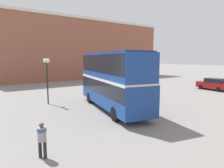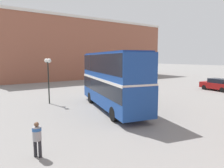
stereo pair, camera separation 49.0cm
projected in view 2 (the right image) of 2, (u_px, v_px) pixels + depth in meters
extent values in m
plane|color=gray|center=(103.00, 106.00, 18.45)|extent=(240.00, 240.00, 0.00)
cube|color=#935642|center=(83.00, 51.00, 45.66)|extent=(10.02, 37.93, 12.21)
cube|color=silver|center=(83.00, 22.00, 44.85)|extent=(10.32, 38.23, 0.50)
cube|color=#194293|center=(112.00, 92.00, 17.08)|extent=(10.44, 4.76, 2.17)
cube|color=#194293|center=(112.00, 66.00, 16.81)|extent=(10.27, 4.65, 2.14)
cube|color=black|center=(112.00, 86.00, 17.02)|extent=(10.35, 4.77, 1.07)
cube|color=black|center=(112.00, 63.00, 16.78)|extent=(10.13, 4.65, 1.46)
cube|color=silver|center=(112.00, 79.00, 16.94)|extent=(10.35, 4.76, 0.20)
cube|color=navy|center=(112.00, 53.00, 16.67)|extent=(9.79, 4.38, 0.10)
cylinder|color=black|center=(142.00, 111.00, 14.60)|extent=(1.08, 0.53, 1.04)
cylinder|color=black|center=(114.00, 114.00, 13.81)|extent=(1.08, 0.53, 1.04)
cylinder|color=black|center=(112.00, 96.00, 20.42)|extent=(1.08, 0.53, 1.04)
cylinder|color=black|center=(91.00, 98.00, 19.64)|extent=(1.08, 0.53, 1.04)
cylinder|color=#232328|center=(35.00, 148.00, 8.84)|extent=(0.15, 0.15, 0.77)
cylinder|color=#232328|center=(40.00, 149.00, 8.77)|extent=(0.15, 0.15, 0.77)
cylinder|color=gray|center=(37.00, 134.00, 8.72)|extent=(0.52, 0.52, 0.61)
cylinder|color=#28569E|center=(37.00, 129.00, 8.69)|extent=(0.56, 0.56, 0.13)
sphere|color=brown|center=(36.00, 124.00, 8.66)|extent=(0.21, 0.21, 0.21)
cube|color=maroon|center=(217.00, 86.00, 27.16)|extent=(4.37, 2.19, 0.79)
cube|color=black|center=(218.00, 81.00, 26.93)|extent=(2.34, 1.83, 0.57)
cylinder|color=black|center=(204.00, 87.00, 27.95)|extent=(0.67, 0.28, 0.65)
cylinder|color=black|center=(212.00, 87.00, 28.74)|extent=(0.67, 0.28, 0.65)
cylinder|color=black|center=(222.00, 90.00, 25.68)|extent=(0.67, 0.28, 0.65)
cube|color=silver|center=(125.00, 85.00, 28.08)|extent=(4.25, 2.45, 0.77)
cube|color=black|center=(126.00, 80.00, 27.88)|extent=(2.33, 1.94, 0.57)
cylinder|color=black|center=(115.00, 87.00, 28.45)|extent=(0.66, 0.33, 0.63)
cylinder|color=black|center=(123.00, 86.00, 29.56)|extent=(0.66, 0.33, 0.63)
cylinder|color=black|center=(128.00, 89.00, 26.69)|extent=(0.66, 0.33, 0.63)
cylinder|color=black|center=(136.00, 88.00, 27.79)|extent=(0.66, 0.33, 0.63)
cylinder|color=black|center=(49.00, 83.00, 19.10)|extent=(0.12, 0.12, 4.00)
cylinder|color=black|center=(48.00, 63.00, 18.85)|extent=(0.84, 0.06, 0.06)
sphere|color=white|center=(46.00, 61.00, 19.17)|extent=(0.40, 0.40, 0.40)
sphere|color=white|center=(49.00, 61.00, 18.48)|extent=(0.40, 0.40, 0.40)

